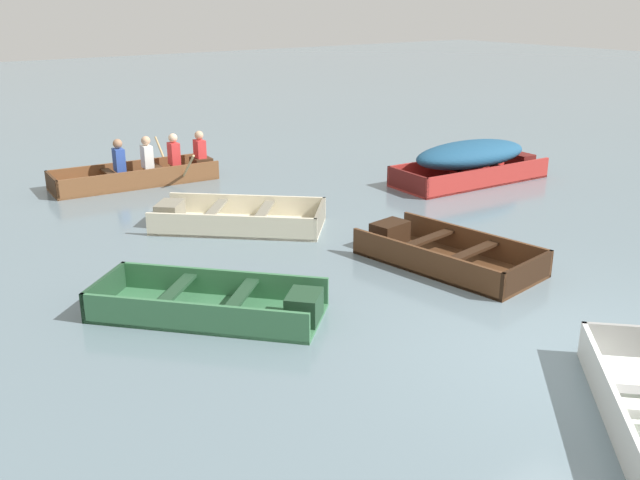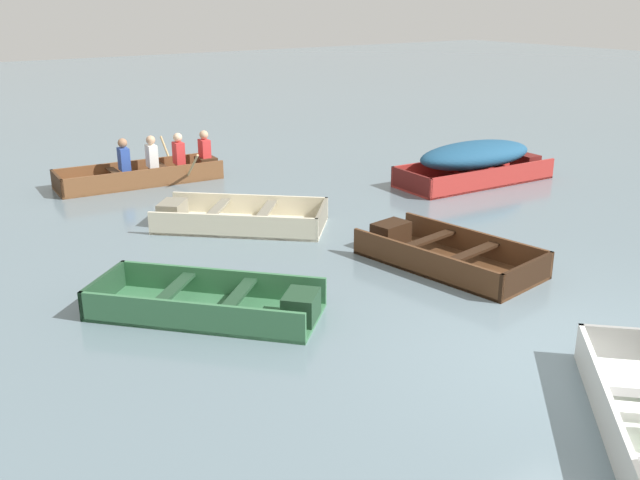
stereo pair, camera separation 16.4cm
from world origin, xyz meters
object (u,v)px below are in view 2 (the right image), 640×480
Objects in this scene: skiff_dark_varnish_mid_moored at (441,254)px; skiff_red_near_moored at (476,159)px; skiff_cream_far_moored at (233,219)px; skiff_green_outer_moored at (217,305)px; rowboat_wooden_brown_with_crew at (152,170)px.

skiff_red_near_moored is at bearing 37.93° from skiff_dark_varnish_mid_moored.
skiff_dark_varnish_mid_moored is (-3.76, -2.93, -0.34)m from skiff_red_near_moored.
skiff_cream_far_moored is at bearing 116.65° from skiff_dark_varnish_mid_moored.
skiff_red_near_moored is 1.23× the size of skiff_green_outer_moored.
skiff_cream_far_moored is at bearing -90.80° from rowboat_wooden_brown_with_crew.
skiff_red_near_moored is 7.60m from skiff_green_outer_moored.
skiff_dark_varnish_mid_moored is 0.98× the size of skiff_green_outer_moored.
rowboat_wooden_brown_with_crew is (0.05, 3.50, 0.12)m from skiff_cream_far_moored.
skiff_dark_varnish_mid_moored is 6.81m from rowboat_wooden_brown_with_crew.
skiff_cream_far_moored is 0.86× the size of rowboat_wooden_brown_with_crew.
skiff_green_outer_moored is (-3.34, 0.25, -0.01)m from skiff_dark_varnish_mid_moored.
skiff_cream_far_moored is 3.39m from skiff_green_outer_moored.
skiff_green_outer_moored is 0.82× the size of rowboat_wooden_brown_with_crew.
skiff_green_outer_moored is at bearing 175.73° from skiff_dark_varnish_mid_moored.
rowboat_wooden_brown_with_crew is at bearing 144.98° from skiff_red_near_moored.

